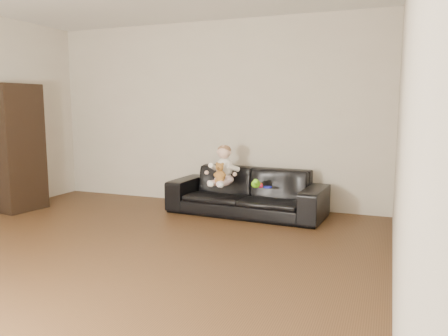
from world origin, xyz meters
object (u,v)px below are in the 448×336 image
at_px(sofa, 246,192).
at_px(teddy_bear, 220,173).
at_px(toy_rattle, 261,186).
at_px(toy_blue_disc, 268,187).
at_px(toy_green, 256,184).
at_px(cabinet, 17,148).
at_px(baby, 224,167).

bearing_deg(sofa, teddy_bear, -130.85).
height_order(toy_rattle, toy_blue_disc, toy_rattle).
bearing_deg(toy_green, sofa, 135.56).
height_order(cabinet, teddy_bear, cabinet).
distance_m(teddy_bear, toy_green, 0.48).
height_order(teddy_bear, toy_rattle, teddy_bear).
bearing_deg(toy_blue_disc, baby, -179.07).
distance_m(cabinet, toy_blue_disc, 3.40).
bearing_deg(toy_green, toy_blue_disc, 29.82).
relative_size(baby, toy_rattle, 8.70).
distance_m(toy_green, toy_rattle, 0.06).
bearing_deg(toy_blue_disc, teddy_bear, -163.90).
bearing_deg(toy_green, toy_rattle, 17.22).
xyz_separation_m(cabinet, toy_green, (3.15, 0.70, -0.41)).
xyz_separation_m(toy_green, toy_rattle, (0.06, 0.02, -0.02)).
relative_size(baby, toy_green, 3.59).
distance_m(baby, toy_blue_disc, 0.63).
bearing_deg(toy_rattle, baby, 174.66).
xyz_separation_m(toy_green, toy_blue_disc, (0.13, 0.08, -0.04)).
bearing_deg(toy_rattle, toy_green, -162.78).
distance_m(toy_green, toy_blue_disc, 0.16).
height_order(sofa, baby, baby).
distance_m(sofa, cabinet, 3.14).
bearing_deg(toy_blue_disc, toy_green, -150.18).
distance_m(cabinet, toy_rattle, 3.31).
bearing_deg(toy_green, cabinet, -167.48).
relative_size(baby, teddy_bear, 2.08).
bearing_deg(sofa, toy_blue_disc, -14.19).
bearing_deg(baby, cabinet, -146.09).
relative_size(sofa, toy_blue_disc, 19.16).
bearing_deg(sofa, cabinet, -159.61).
bearing_deg(baby, toy_green, 9.84).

